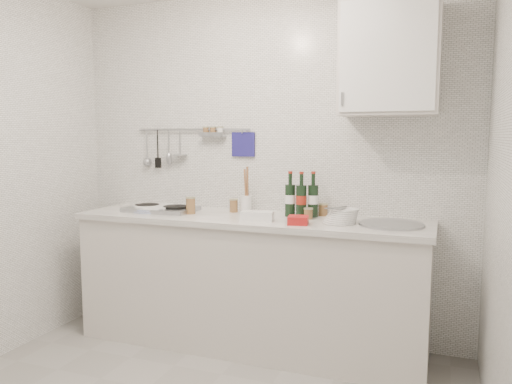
# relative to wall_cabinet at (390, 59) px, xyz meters

# --- Properties ---
(back_wall) EXTENTS (3.00, 0.02, 2.50)m
(back_wall) POSITION_rel_wall_cabinet_xyz_m (-0.90, 0.18, -0.70)
(back_wall) COLOR silver
(back_wall) RESTS_ON floor
(counter) EXTENTS (2.44, 0.64, 0.96)m
(counter) POSITION_rel_wall_cabinet_xyz_m (-0.89, -0.12, -1.52)
(counter) COLOR beige
(counter) RESTS_ON floor
(wall_rail) EXTENTS (0.98, 0.09, 0.34)m
(wall_rail) POSITION_rel_wall_cabinet_xyz_m (-1.50, 0.15, -0.52)
(wall_rail) COLOR #93969B
(wall_rail) RESTS_ON back_wall
(wall_cabinet) EXTENTS (0.60, 0.38, 0.70)m
(wall_cabinet) POSITION_rel_wall_cabinet_xyz_m (0.00, 0.00, 0.00)
(wall_cabinet) COLOR beige
(wall_cabinet) RESTS_ON back_wall
(plate_stack_hob) EXTENTS (0.32, 0.31, 0.04)m
(plate_stack_hob) POSITION_rel_wall_cabinet_xyz_m (-1.65, -0.14, -1.01)
(plate_stack_hob) COLOR #485FA5
(plate_stack_hob) RESTS_ON counter
(plate_stack_sink) EXTENTS (0.23, 0.22, 0.10)m
(plate_stack_sink) POSITION_rel_wall_cabinet_xyz_m (-0.25, -0.15, -0.98)
(plate_stack_sink) COLOR white
(plate_stack_sink) RESTS_ON counter
(wine_bottles) EXTENTS (0.23, 0.12, 0.31)m
(wine_bottles) POSITION_rel_wall_cabinet_xyz_m (-0.56, -0.00, -0.87)
(wine_bottles) COLOR black
(wine_bottles) RESTS_ON counter
(butter_dish) EXTENTS (0.22, 0.14, 0.06)m
(butter_dish) POSITION_rel_wall_cabinet_xyz_m (-0.79, -0.26, -1.00)
(butter_dish) COLOR white
(butter_dish) RESTS_ON counter
(strawberry_punnet) EXTENTS (0.15, 0.15, 0.05)m
(strawberry_punnet) POSITION_rel_wall_cabinet_xyz_m (-0.50, -0.29, -1.00)
(strawberry_punnet) COLOR red
(strawberry_punnet) RESTS_ON counter
(utensil_crock) EXTENTS (0.08, 0.08, 0.33)m
(utensil_crock) POSITION_rel_wall_cabinet_xyz_m (-0.99, 0.04, -0.95)
(utensil_crock) COLOR white
(utensil_crock) RESTS_ON counter
(jar_a) EXTENTS (0.06, 0.06, 0.10)m
(jar_a) POSITION_rel_wall_cabinet_xyz_m (-1.08, 0.03, -0.98)
(jar_a) COLOR brown
(jar_a) RESTS_ON counter
(jar_b) EXTENTS (0.07, 0.07, 0.09)m
(jar_b) POSITION_rel_wall_cabinet_xyz_m (-0.43, 0.09, -0.99)
(jar_b) COLOR brown
(jar_b) RESTS_ON counter
(jar_c) EXTENTS (0.06, 0.06, 0.07)m
(jar_c) POSITION_rel_wall_cabinet_xyz_m (-0.49, -0.07, -0.99)
(jar_c) COLOR brown
(jar_c) RESTS_ON counter
(jar_d) EXTENTS (0.07, 0.07, 0.12)m
(jar_d) POSITION_rel_wall_cabinet_xyz_m (-1.34, -0.16, -0.97)
(jar_d) COLOR brown
(jar_d) RESTS_ON counter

